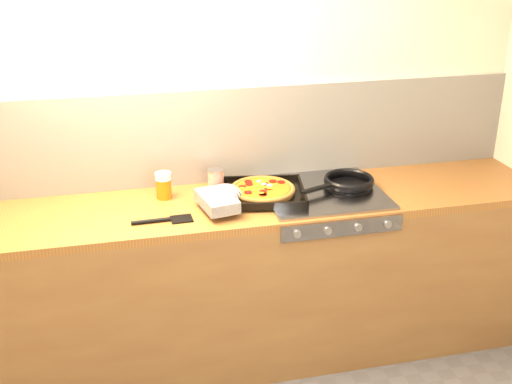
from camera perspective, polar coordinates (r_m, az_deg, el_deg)
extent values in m
plane|color=beige|center=(3.33, -2.96, 6.71)|extent=(3.20, 0.00, 3.20)
cube|color=silver|center=(3.35, -2.89, 5.01)|extent=(3.20, 0.02, 0.50)
cube|color=brown|center=(3.39, -1.74, -8.15)|extent=(3.20, 0.60, 0.86)
cube|color=#96572E|center=(3.18, -1.84, -1.19)|extent=(3.20, 0.60, 0.04)
cube|color=gray|center=(3.05, 7.65, -3.15)|extent=(0.60, 0.03, 0.08)
cylinder|color=#A5A5AA|center=(2.96, 3.67, -3.73)|extent=(0.04, 0.02, 0.04)
cylinder|color=#A5A5AA|center=(3.01, 6.41, -3.42)|extent=(0.04, 0.02, 0.04)
cylinder|color=#A5A5AA|center=(3.06, 9.07, -3.11)|extent=(0.04, 0.02, 0.04)
cylinder|color=#A5A5AA|center=(3.12, 11.63, -2.81)|extent=(0.04, 0.02, 0.04)
cube|color=gray|center=(3.28, 5.88, -0.04)|extent=(0.60, 0.56, 0.02)
cube|color=black|center=(3.20, 0.58, -0.18)|extent=(0.47, 0.43, 0.01)
cube|color=black|center=(3.36, 0.35, 1.28)|extent=(0.41, 0.08, 0.02)
cube|color=black|center=(3.03, 0.84, -1.17)|extent=(0.41, 0.08, 0.02)
cube|color=black|center=(3.22, 4.16, 0.21)|extent=(0.07, 0.36, 0.02)
cube|color=black|center=(3.19, -3.03, 0.02)|extent=(0.07, 0.36, 0.02)
cylinder|color=#A67030|center=(3.20, 0.58, 0.10)|extent=(0.36, 0.36, 0.02)
torus|color=#A67030|center=(3.19, 0.58, 0.27)|extent=(0.37, 0.37, 0.02)
cylinder|color=orange|center=(3.19, 0.58, 0.30)|extent=(0.32, 0.32, 0.01)
cylinder|color=maroon|center=(3.18, 1.11, 0.33)|extent=(0.04, 0.04, 0.01)
cylinder|color=maroon|center=(3.26, -0.70, 0.93)|extent=(0.04, 0.04, 0.01)
cylinder|color=maroon|center=(3.10, 0.60, -0.23)|extent=(0.04, 0.04, 0.01)
cylinder|color=maroon|center=(3.19, -1.23, 0.47)|extent=(0.04, 0.04, 0.01)
cylinder|color=maroon|center=(3.26, 1.51, 0.96)|extent=(0.04, 0.04, 0.01)
cylinder|color=maroon|center=(3.23, 0.77, 0.73)|extent=(0.04, 0.04, 0.01)
cylinder|color=maroon|center=(3.13, -0.73, -0.04)|extent=(0.04, 0.04, 0.01)
cylinder|color=maroon|center=(3.25, 2.25, 0.89)|extent=(0.04, 0.04, 0.01)
cylinder|color=maroon|center=(3.11, 0.64, -0.21)|extent=(0.04, 0.04, 0.01)
cylinder|color=maroon|center=(3.14, 0.64, 0.05)|extent=(0.04, 0.04, 0.01)
cylinder|color=maroon|center=(3.23, -0.62, 0.70)|extent=(0.04, 0.04, 0.01)
ellipsoid|color=orange|center=(3.17, -0.85, 0.29)|extent=(0.04, 0.03, 0.01)
ellipsoid|color=orange|center=(3.17, -1.28, 0.33)|extent=(0.04, 0.03, 0.01)
ellipsoid|color=orange|center=(3.23, 0.35, 0.78)|extent=(0.04, 0.03, 0.01)
ellipsoid|color=orange|center=(3.27, 0.22, 1.04)|extent=(0.04, 0.03, 0.01)
ellipsoid|color=orange|center=(3.12, 0.46, -0.10)|extent=(0.04, 0.03, 0.01)
ellipsoid|color=orange|center=(3.17, 1.24, 0.33)|extent=(0.04, 0.03, 0.01)
ellipsoid|color=orange|center=(3.19, 1.01, 0.45)|extent=(0.04, 0.03, 0.01)
ellipsoid|color=orange|center=(3.16, -0.76, 0.22)|extent=(0.04, 0.03, 0.01)
ellipsoid|color=orange|center=(3.26, 0.59, 0.94)|extent=(0.04, 0.03, 0.01)
ellipsoid|color=silver|center=(3.26, 0.29, 0.97)|extent=(0.04, 0.04, 0.01)
ellipsoid|color=silver|center=(3.23, 0.72, 0.71)|extent=(0.04, 0.04, 0.01)
ellipsoid|color=silver|center=(3.21, 1.23, 0.60)|extent=(0.04, 0.04, 0.01)
cube|color=black|center=(3.04, -3.49, -0.79)|extent=(0.19, 0.27, 0.06)
ellipsoid|color=black|center=(3.15, -2.76, 0.06)|extent=(0.17, 0.17, 0.06)
cylinder|color=black|center=(3.07, -2.05, -0.52)|extent=(0.10, 0.12, 0.05)
cylinder|color=black|center=(3.35, 8.22, 0.60)|extent=(0.31, 0.31, 0.01)
torus|color=black|center=(3.34, 8.25, 0.98)|extent=(0.33, 0.33, 0.03)
cube|color=black|center=(3.21, 5.43, 0.30)|extent=(0.18, 0.09, 0.02)
cylinder|color=#9D150C|center=(3.28, -3.59, 1.04)|extent=(0.10, 0.10, 0.11)
cylinder|color=#B2B2B7|center=(3.26, -3.62, 1.94)|extent=(0.10, 0.10, 0.01)
cylinder|color=#B2B2B7|center=(3.30, -3.57, 0.15)|extent=(0.10, 0.10, 0.01)
cylinder|color=orange|center=(3.22, -8.20, 0.30)|extent=(0.08, 0.08, 0.10)
cylinder|color=silver|center=(3.20, -8.26, 1.40)|extent=(0.09, 0.09, 0.03)
cylinder|color=#9C7342|center=(3.35, 0.43, 0.71)|extent=(0.26, 0.03, 0.02)
ellipsoid|color=#9C7342|center=(3.37, 2.78, 0.84)|extent=(0.06, 0.05, 0.02)
cube|color=black|center=(3.00, -6.64, -2.39)|extent=(0.10, 0.09, 0.01)
cylinder|color=black|center=(2.98, -9.33, -2.57)|extent=(0.18, 0.03, 0.02)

